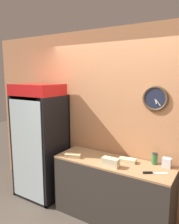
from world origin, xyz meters
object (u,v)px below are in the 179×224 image
at_px(sandwich_stack_bottom, 111,164).
at_px(napkin_dispenser, 167,163).
at_px(chefs_knife, 152,173).
at_px(sandwich_stack_middle, 111,160).
at_px(beverage_cooler, 42,135).
at_px(sandwich_flat_left, 73,156).
at_px(sandwich_flat_right, 127,160).
at_px(condiment_jar, 155,159).

xyz_separation_m(sandwich_stack_bottom, napkin_dispenser, (0.62, 0.36, 0.03)).
bearing_deg(chefs_knife, sandwich_stack_middle, -171.01).
height_order(beverage_cooler, sandwich_stack_bottom, beverage_cooler).
bearing_deg(sandwich_flat_left, chefs_knife, 4.39).
relative_size(sandwich_stack_middle, sandwich_flat_left, 0.91).
distance_m(sandwich_flat_left, sandwich_flat_right, 0.78).
xyz_separation_m(sandwich_stack_middle, chefs_knife, (0.52, 0.08, -0.08)).
bearing_deg(sandwich_stack_middle, chefs_knife, 8.99).
bearing_deg(beverage_cooler, sandwich_stack_bottom, -7.55).
bearing_deg(sandwich_stack_bottom, sandwich_flat_right, 62.18).
xyz_separation_m(beverage_cooler, sandwich_flat_left, (0.77, -0.19, -0.14)).
bearing_deg(napkin_dispenser, sandwich_flat_left, -163.24).
relative_size(sandwich_flat_left, chefs_knife, 0.91).
relative_size(beverage_cooler, sandwich_flat_left, 7.68).
bearing_deg(sandwich_stack_bottom, sandwich_stack_middle, 180.00).
distance_m(sandwich_stack_middle, napkin_dispenser, 0.72).
xyz_separation_m(beverage_cooler, chefs_knife, (1.89, -0.10, -0.16)).
bearing_deg(sandwich_flat_right, sandwich_stack_middle, -117.82).
relative_size(sandwich_stack_middle, napkin_dispenser, 1.87).
bearing_deg(sandwich_flat_right, napkin_dispenser, 13.09).
bearing_deg(sandwich_stack_bottom, sandwich_flat_left, -179.59).
bearing_deg(sandwich_stack_middle, sandwich_flat_right, 62.18).
xyz_separation_m(beverage_cooler, sandwich_stack_bottom, (1.37, -0.18, -0.14)).
height_order(sandwich_flat_right, condiment_jar, condiment_jar).
height_order(beverage_cooler, condiment_jar, beverage_cooler).
height_order(beverage_cooler, sandwich_stack_middle, beverage_cooler).
bearing_deg(napkin_dispenser, condiment_jar, 173.52).
bearing_deg(chefs_knife, beverage_cooler, 176.95).
distance_m(sandwich_stack_bottom, sandwich_flat_right, 0.28).
distance_m(sandwich_stack_bottom, chefs_knife, 0.52).
distance_m(condiment_jar, napkin_dispenser, 0.16).
bearing_deg(chefs_knife, napkin_dispenser, 69.16).
distance_m(sandwich_stack_bottom, napkin_dispenser, 0.72).
relative_size(sandwich_flat_right, napkin_dispenser, 2.01).
relative_size(sandwich_flat_right, condiment_jar, 1.58).
relative_size(beverage_cooler, condiment_jar, 12.45).
distance_m(beverage_cooler, sandwich_stack_middle, 1.39).
relative_size(sandwich_stack_bottom, sandwich_flat_right, 0.93).
bearing_deg(condiment_jar, sandwich_stack_bottom, -140.36).
bearing_deg(sandwich_flat_left, sandwich_stack_bottom, 0.41).
xyz_separation_m(sandwich_flat_left, condiment_jar, (1.06, 0.39, 0.05)).
distance_m(sandwich_stack_middle, sandwich_flat_left, 0.60).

